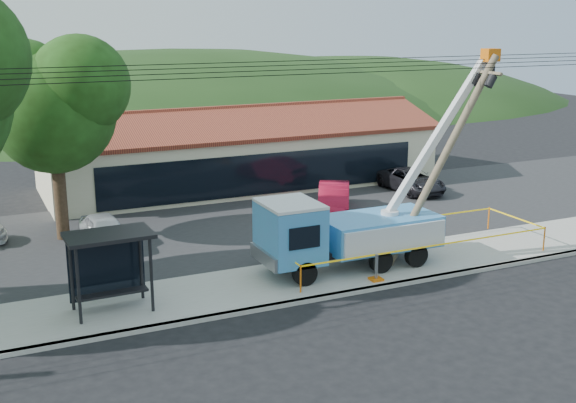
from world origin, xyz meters
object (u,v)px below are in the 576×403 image
Objects in this scene: leaning_pole at (447,150)px; car_red at (334,213)px; car_dark at (411,193)px; utility_truck at (345,230)px; bus_shelter at (109,253)px; car_silver at (106,248)px.

car_red is at bearing 93.94° from leaning_pole.
leaning_pole is 1.77× the size of car_dark.
utility_truck is 1.24× the size of leaning_pole.
bus_shelter is 0.72× the size of car_silver.
car_silver is (1.17, 7.10, -2.11)m from bus_shelter.
car_silver is 17.68m from car_dark.
utility_truck is at bearing -45.23° from car_silver.
leaning_pole reaches higher than car_silver.
car_red reaches higher than car_silver.
car_silver is at bearing -146.42° from car_red.
leaning_pole is at bearing -35.49° from car_silver.
bus_shelter reaches higher than car_dark.
leaning_pole is 2.91× the size of bus_shelter.
leaning_pole is 9.38m from car_red.
car_silver is (-12.08, 7.31, -4.56)m from leaning_pole.
leaning_pole reaches higher than car_red.
car_red is 0.94× the size of car_dark.
utility_truck is 10.52m from car_silver.
leaning_pole reaches higher than car_dark.
car_dark is (9.61, 9.60, -1.68)m from utility_truck.
bus_shelter is 15.13m from car_red.
leaning_pole reaches higher than bus_shelter.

